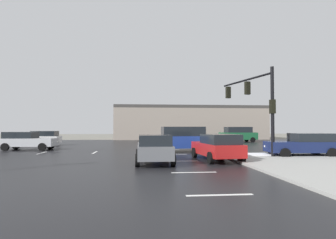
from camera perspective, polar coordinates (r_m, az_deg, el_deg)
ground_plane at (r=22.03m, az=0.58°, el=-6.86°), size 120.00×120.00×0.00m
road_asphalt at (r=22.03m, az=0.58°, el=-6.83°), size 44.00×44.00×0.02m
snow_strip_curbside at (r=19.33m, az=16.88°, el=-7.01°), size 4.00×1.60×0.06m
lane_markings at (r=20.83m, az=4.30°, el=-7.09°), size 36.15×36.15×0.01m
traffic_signal_mast at (r=20.20m, az=17.94°, el=4.29°), size 1.59×6.00×5.79m
strip_building_background at (r=46.79m, az=4.50°, el=-0.68°), size 24.92×8.00×5.55m
suv_green at (r=37.82m, az=14.47°, el=-2.97°), size 4.91×2.36×2.03m
sedan_silver at (r=26.80m, az=-27.53°, el=-3.91°), size 4.60×2.19×1.58m
sedan_red at (r=16.50m, az=10.26°, el=-5.61°), size 2.37×4.66×1.58m
sedan_white at (r=32.47m, az=-25.25°, el=-3.51°), size 4.57×2.09×1.58m
sedan_grey at (r=15.14m, az=-2.94°, el=-6.00°), size 2.06×4.56×1.58m
suv_blue at (r=22.14m, az=3.13°, el=-4.00°), size 4.93×2.42×2.03m
sedan_navy at (r=20.43m, az=26.56°, el=-4.70°), size 4.61×2.21×1.58m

